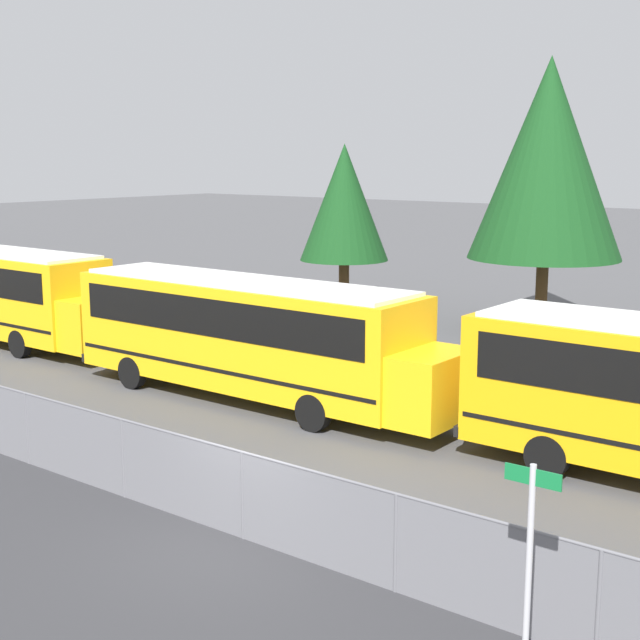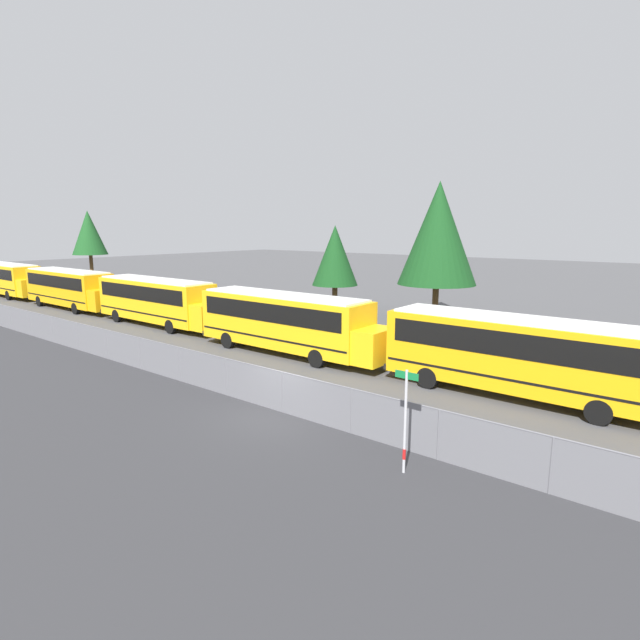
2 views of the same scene
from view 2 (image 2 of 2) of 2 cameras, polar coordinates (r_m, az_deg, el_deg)
The scene contains 12 objects.
ground_plane at distance 18.77m, azimuth -4.26°, elevation -10.49°, with size 200.00×200.00×0.00m, color #4C4C4F.
road_strip at distance 15.29m, azimuth -20.29°, elevation -16.21°, with size 144.74×12.00×0.01m.
fence at distance 18.49m, azimuth -4.30°, elevation -8.16°, with size 110.81×0.07×1.57m.
school_bus_0 at distance 58.35m, azimuth -32.16°, elevation 4.17°, with size 11.77×2.46×3.24m.
school_bus_1 at distance 46.69m, azimuth -26.68°, elevation 3.47°, with size 11.77×2.46×3.24m.
school_bus_2 at distance 36.25m, azimuth -18.12°, elevation 2.36°, with size 11.77×2.46×3.24m.
school_bus_3 at distance 26.70m, azimuth -3.89°, elevation 0.11°, with size 11.77×2.46×3.24m.
school_bus_4 at distance 21.17m, azimuth 22.16°, elevation -3.41°, with size 11.77×2.46×3.24m.
street_sign at distance 14.06m, azimuth 9.72°, elevation -11.11°, with size 0.70×0.09×2.96m.
tree_0 at distance 40.52m, azimuth 1.73°, elevation 7.36°, with size 3.71×3.71×6.93m.
tree_1 at distance 70.36m, azimuth -24.92°, elevation 9.03°, with size 4.24×4.24×8.87m.
tree_2 at distance 36.39m, azimuth 13.35°, elevation 9.59°, with size 5.52×5.52×9.91m.
Camera 2 is at (11.91, -12.85, 6.71)m, focal length 28.00 mm.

